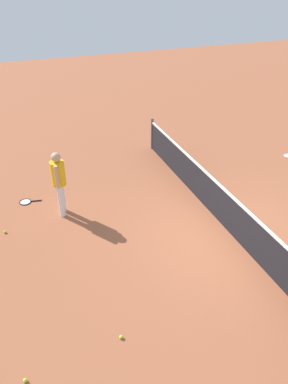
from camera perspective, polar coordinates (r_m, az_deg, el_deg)
The scene contains 7 objects.
ground_plane at distance 9.02m, azimuth 13.25°, elevation -6.29°, with size 40.00×40.00×0.00m, color #9E5638.
court_net at distance 8.72m, azimuth 13.66°, elevation -3.71°, with size 10.09×0.09×1.07m.
player_near_side at distance 9.15m, azimuth -12.99°, elevation 2.00°, with size 0.52×0.42×1.70m.
tennis_racket_near_player at distance 10.35m, azimuth -17.67°, elevation -1.45°, with size 0.37×0.60×0.03m.
tennis_ball_near_player at distance 6.60m, azimuth -17.84°, elevation -25.90°, with size 0.07×0.07×0.07m, color #C6E033.
tennis_ball_by_net at distance 6.78m, azimuth -3.55°, elevation -21.39°, with size 0.07×0.07×0.07m, color #C6E033.
tennis_ball_midcourt at distance 9.38m, azimuth -20.63°, elevation -5.77°, with size 0.07×0.07×0.07m, color #C6E033.
Camera 1 is at (5.68, -4.36, 5.48)m, focal length 34.63 mm.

